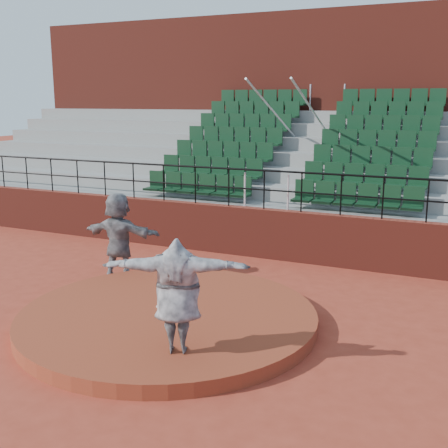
% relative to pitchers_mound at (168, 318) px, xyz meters
% --- Properties ---
extents(ground, '(90.00, 90.00, 0.00)m').
position_rel_pitchers_mound_xyz_m(ground, '(0.00, 0.00, -0.12)').
color(ground, '#993522').
rests_on(ground, ground).
extents(pitchers_mound, '(5.50, 5.50, 0.25)m').
position_rel_pitchers_mound_xyz_m(pitchers_mound, '(0.00, 0.00, 0.00)').
color(pitchers_mound, maroon).
rests_on(pitchers_mound, ground).
extents(pitching_rubber, '(0.60, 0.15, 0.03)m').
position_rel_pitchers_mound_xyz_m(pitching_rubber, '(0.00, 0.15, 0.14)').
color(pitching_rubber, white).
rests_on(pitching_rubber, pitchers_mound).
extents(boundary_wall, '(24.00, 0.30, 1.30)m').
position_rel_pitchers_mound_xyz_m(boundary_wall, '(0.00, 5.00, 0.53)').
color(boundary_wall, maroon).
rests_on(boundary_wall, ground).
extents(wall_railing, '(24.04, 0.05, 1.03)m').
position_rel_pitchers_mound_xyz_m(wall_railing, '(0.00, 5.00, 1.90)').
color(wall_railing, black).
rests_on(wall_railing, boundary_wall).
extents(seating_deck, '(24.00, 5.97, 4.63)m').
position_rel_pitchers_mound_xyz_m(seating_deck, '(0.00, 8.65, 1.32)').
color(seating_deck, gray).
rests_on(seating_deck, ground).
extents(press_box_facade, '(24.00, 3.00, 7.10)m').
position_rel_pitchers_mound_xyz_m(press_box_facade, '(0.00, 12.60, 3.43)').
color(press_box_facade, maroon).
rests_on(press_box_facade, ground).
extents(pitcher, '(2.30, 1.35, 1.81)m').
position_rel_pitchers_mound_xyz_m(pitcher, '(0.99, -1.38, 1.03)').
color(pitcher, black).
rests_on(pitcher, pitchers_mound).
extents(fielder, '(1.93, 0.75, 2.03)m').
position_rel_pitchers_mound_xyz_m(fielder, '(-2.37, 1.89, 0.89)').
color(fielder, black).
rests_on(fielder, ground).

